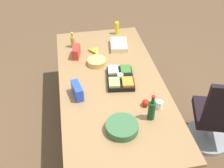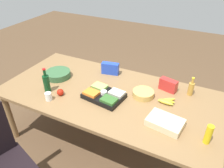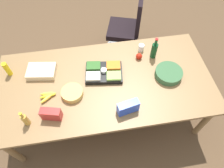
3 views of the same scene
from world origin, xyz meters
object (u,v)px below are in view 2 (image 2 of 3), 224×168
Objects in this scene: conference_table at (108,97)px; banana_bunch at (167,101)px; paper_cup at (48,96)px; chip_bag_blue at (110,68)px; salad_bowl at (58,74)px; chip_bag_red at (168,85)px; chip_bowl at (143,94)px; wine_bottle at (47,83)px; veggie_tray at (104,95)px; sheet_cake at (165,122)px; apple_red at (60,92)px; mustard_bottle at (208,134)px; dressing_bottle at (191,88)px.

banana_bunch reaches higher than conference_table.
paper_cup is at bearing -141.79° from conference_table.
salad_bowl is (-0.55, -0.37, -0.04)m from chip_bag_blue.
chip_bag_red is at bearing 13.56° from salad_bowl.
paper_cup reaches higher than chip_bowl.
wine_bottle reaches higher than conference_table.
veggie_tray is at bearing -149.45° from chip_bowl.
chip_bag_blue is 2.44× the size of paper_cup.
sheet_cake reaches higher than chip_bowl.
apple_red is 0.92m from chip_bowl.
chip_bag_red is at bearing 127.71° from mustard_bottle.
apple_red is 0.14m from paper_cup.
banana_bunch is at bearing 138.63° from mustard_bottle.
sheet_cake is (0.89, -0.64, -0.04)m from chip_bag_blue.
banana_bunch is at bearing -19.98° from chip_bag_blue.
mustard_bottle reaches higher than sheet_cake.
chip_bowl is (0.55, -0.29, -0.04)m from chip_bag_blue.
wine_bottle is 3.88× the size of apple_red.
sheet_cake is at bearing -35.64° from chip_bag_blue.
chip_bag_red reaches higher than paper_cup.
sheet_cake reaches higher than banana_bunch.
chip_bag_blue is at bearing 67.57° from apple_red.
mustard_bottle is (0.44, -0.39, 0.07)m from banana_bunch.
paper_cup is at bearing -149.97° from veggie_tray.
conference_table is at bearing 31.26° from apple_red.
chip_bag_blue is at bearing 151.43° from mustard_bottle.
dressing_bottle is 0.69× the size of sheet_cake.
conference_table is 0.14m from veggie_tray.
wine_bottle is at bearing -123.91° from chip_bag_blue.
chip_bag_blue reaches higher than conference_table.
dressing_bottle is 1.61m from wine_bottle.
sheet_cake is 1.60× the size of chip_bag_red.
salad_bowl is 1.55× the size of chip_bag_red.
veggie_tray is (0.00, -0.11, 0.10)m from conference_table.
salad_bowl is 1.41× the size of dressing_bottle.
salad_bowl is 1.32× the size of chip_bowl.
chip_bag_red is at bearing 34.38° from paper_cup.
wine_bottle is (0.10, -0.31, 0.07)m from salad_bowl.
chip_bag_red reaches higher than sheet_cake.
conference_table is 11.19× the size of dressing_bottle.
dressing_bottle is (1.01, -0.03, 0.01)m from chip_bag_blue.
apple_red reaches higher than sheet_cake.
apple_red is at bearing -48.44° from salad_bowl.
dressing_bottle reaches higher than mustard_bottle.
dressing_bottle is 0.70m from mustard_bottle.
chip_bowl is (1.01, 0.39, -0.08)m from wine_bottle.
salad_bowl is at bearing 169.40° from veggie_tray.
chip_bowl is (-0.46, -0.26, -0.05)m from dressing_bottle.
chip_bowl is at bearing -150.33° from dressing_bottle.
wine_bottle is at bearing -156.20° from conference_table.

